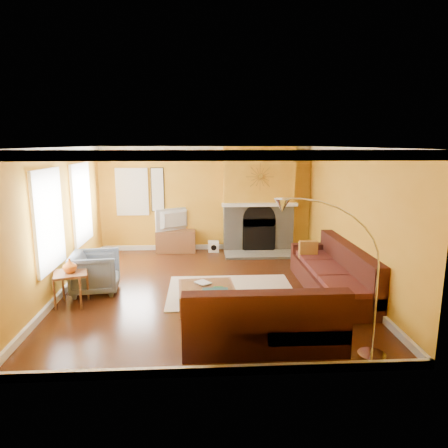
{
  "coord_description": "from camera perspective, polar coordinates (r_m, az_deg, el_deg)",
  "views": [
    {
      "loc": [
        -0.13,
        -7.36,
        2.77
      ],
      "look_at": [
        0.32,
        0.4,
        1.2
      ],
      "focal_mm": 32.0,
      "sensor_mm": 36.0,
      "label": 1
    }
  ],
  "objects": [
    {
      "name": "wall_back",
      "position": [
        10.47,
        -2.57,
        3.63
      ],
      "size": [
        5.5,
        0.02,
        2.7
      ],
      "primitive_type": "cube",
      "color": "gold",
      "rests_on": "ground"
    },
    {
      "name": "wall_right",
      "position": [
        8.04,
        17.83,
        0.71
      ],
      "size": [
        0.02,
        6.0,
        2.7
      ],
      "primitive_type": "cube",
      "color": "gold",
      "rests_on": "ground"
    },
    {
      "name": "floor",
      "position": [
        7.87,
        -2.18,
        -9.25
      ],
      "size": [
        5.5,
        6.0,
        0.02
      ],
      "primitive_type": "cube",
      "color": "#532711",
      "rests_on": "ground"
    },
    {
      "name": "baseboard",
      "position": [
        7.85,
        -2.18,
        -8.77
      ],
      "size": [
        5.5,
        6.0,
        0.12
      ],
      "primitive_type": null,
      "color": "white",
      "rests_on": "floor"
    },
    {
      "name": "rug",
      "position": [
        7.7,
        1.05,
        -9.58
      ],
      "size": [
        2.4,
        1.8,
        0.02
      ],
      "primitive_type": "cube",
      "color": "beige",
      "rests_on": "floor"
    },
    {
      "name": "wall_art",
      "position": [
        10.46,
        -9.46,
        4.86
      ],
      "size": [
        0.34,
        0.04,
        1.14
      ],
      "primitive_type": "cube",
      "color": "white",
      "rests_on": "wall_back"
    },
    {
      "name": "mantel",
      "position": [
        10.15,
        5.13,
        2.78
      ],
      "size": [
        1.92,
        0.22,
        0.08
      ],
      "primitive_type": "cube",
      "color": "white",
      "rests_on": "fireplace"
    },
    {
      "name": "sunburst",
      "position": [
        10.08,
        5.19,
        6.72
      ],
      "size": [
        0.7,
        0.04,
        0.7
      ],
      "primitive_type": null,
      "color": "olive",
      "rests_on": "fireplace"
    },
    {
      "name": "sectional_sofa",
      "position": [
        7.08,
        7.58,
        -7.77
      ],
      "size": [
        3.15,
        3.81,
        0.9
      ],
      "primitive_type": null,
      "color": "#411A15",
      "rests_on": "floor"
    },
    {
      "name": "book",
      "position": [
        6.97,
        -3.68,
        -8.56
      ],
      "size": [
        0.33,
        0.34,
        0.03
      ],
      "primitive_type": "imported",
      "rotation": [
        0.0,
        0.0,
        0.64
      ],
      "color": "white",
      "rests_on": "coffee_table"
    },
    {
      "name": "window_left_far",
      "position": [
        7.35,
        -23.88,
        0.51
      ],
      "size": [
        0.06,
        1.22,
        1.72
      ],
      "primitive_type": "cube",
      "color": "white",
      "rests_on": "wall_left"
    },
    {
      "name": "fireplace",
      "position": [
        10.37,
        4.94,
        3.52
      ],
      "size": [
        1.8,
        0.4,
        2.7
      ],
      "primitive_type": null,
      "color": "gray",
      "rests_on": "floor"
    },
    {
      "name": "wall_left",
      "position": [
        7.95,
        -22.57,
        0.27
      ],
      "size": [
        0.02,
        6.0,
        2.7
      ],
      "primitive_type": "cube",
      "color": "gold",
      "rests_on": "ground"
    },
    {
      "name": "wall_front",
      "position": [
        4.58,
        -1.54,
        -6.6
      ],
      "size": [
        5.5,
        0.02,
        2.7
      ],
      "primitive_type": "cube",
      "color": "gold",
      "rests_on": "ground"
    },
    {
      "name": "ceiling",
      "position": [
        7.36,
        -2.34,
        10.97
      ],
      "size": [
        5.5,
        6.0,
        0.02
      ],
      "primitive_type": "cube",
      "color": "white",
      "rests_on": "ground"
    },
    {
      "name": "coffee_table",
      "position": [
        6.96,
        -2.47,
        -10.36
      ],
      "size": [
        1.01,
        1.01,
        0.37
      ],
      "primitive_type": null,
      "rotation": [
        0.0,
        0.0,
        0.07
      ],
      "color": "white",
      "rests_on": "floor"
    },
    {
      "name": "vase",
      "position": [
        7.36,
        -21.18,
        -5.56
      ],
      "size": [
        0.3,
        0.3,
        0.25
      ],
      "primitive_type": "imported",
      "rotation": [
        0.0,
        0.0,
        0.31
      ],
      "color": "orange",
      "rests_on": "side_table"
    },
    {
      "name": "window_left_near",
      "position": [
        9.13,
        -19.77,
        2.77
      ],
      "size": [
        0.06,
        1.22,
        1.72
      ],
      "primitive_type": "cube",
      "color": "white",
      "rests_on": "wall_left"
    },
    {
      "name": "side_table",
      "position": [
        7.49,
        -20.95,
        -8.63
      ],
      "size": [
        0.68,
        0.68,
        0.59
      ],
      "primitive_type": null,
      "rotation": [
        0.0,
        0.0,
        0.31
      ],
      "color": "brown",
      "rests_on": "floor"
    },
    {
      "name": "window_back",
      "position": [
        10.54,
        -12.99,
        4.5
      ],
      "size": [
        0.82,
        0.06,
        1.22
      ],
      "primitive_type": "cube",
      "color": "white",
      "rests_on": "wall_back"
    },
    {
      "name": "crown_molding",
      "position": [
        7.37,
        -2.33,
        10.42
      ],
      "size": [
        5.5,
        6.0,
        0.12
      ],
      "primitive_type": null,
      "color": "white",
      "rests_on": "ceiling"
    },
    {
      "name": "media_console",
      "position": [
        10.45,
        -6.89,
        -2.44
      ],
      "size": [
        1.01,
        0.46,
        0.56
      ],
      "primitive_type": "cube",
      "color": "brown",
      "rests_on": "floor"
    },
    {
      "name": "hearth",
      "position": [
        10.1,
        5.26,
        -4.34
      ],
      "size": [
        1.8,
        0.7,
        0.06
      ],
      "primitive_type": "cube",
      "color": "gray",
      "rests_on": "floor"
    },
    {
      "name": "arc_lamp",
      "position": [
        5.24,
        15.29,
        -8.04
      ],
      "size": [
        1.35,
        0.36,
        2.11
      ],
      "primitive_type": null,
      "color": "silver",
      "rests_on": "floor"
    },
    {
      "name": "subwoofer",
      "position": [
        10.42,
        -1.51,
        -3.21
      ],
      "size": [
        0.27,
        0.27,
        0.27
      ],
      "primitive_type": "cube",
      "color": "white",
      "rests_on": "floor"
    },
    {
      "name": "tv",
      "position": [
        10.33,
        -6.96,
        0.61
      ],
      "size": [
        0.94,
        0.61,
        0.58
      ],
      "primitive_type": "imported",
      "rotation": [
        0.0,
        0.0,
        3.66
      ],
      "color": "black",
      "rests_on": "media_console"
    },
    {
      "name": "armchair",
      "position": [
        7.95,
        -17.88,
        -6.55
      ],
      "size": [
        0.94,
        0.92,
        0.78
      ],
      "primitive_type": "imported",
      "rotation": [
        0.0,
        0.0,
        1.68
      ],
      "color": "slate",
      "rests_on": "floor"
    }
  ]
}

